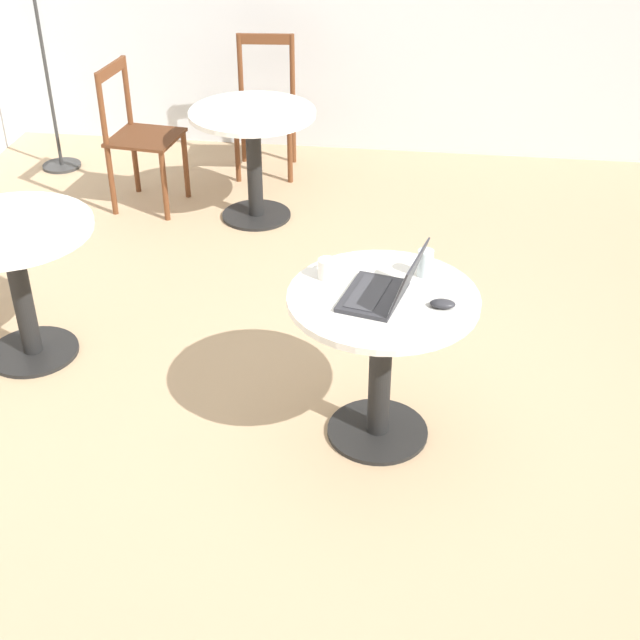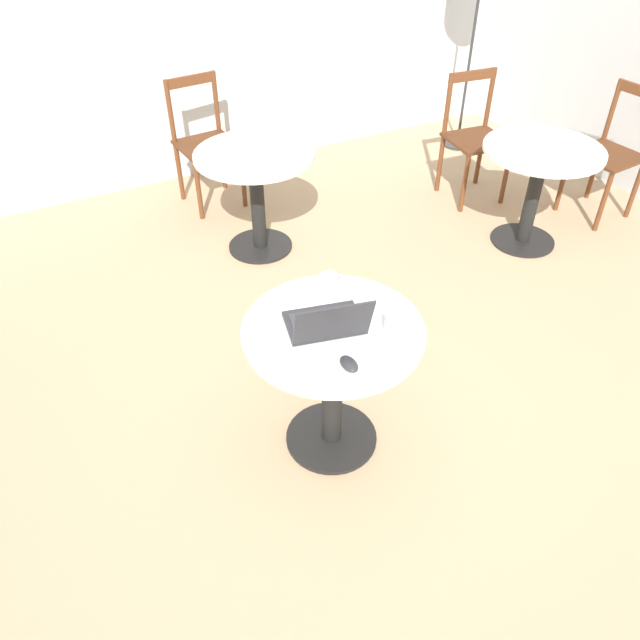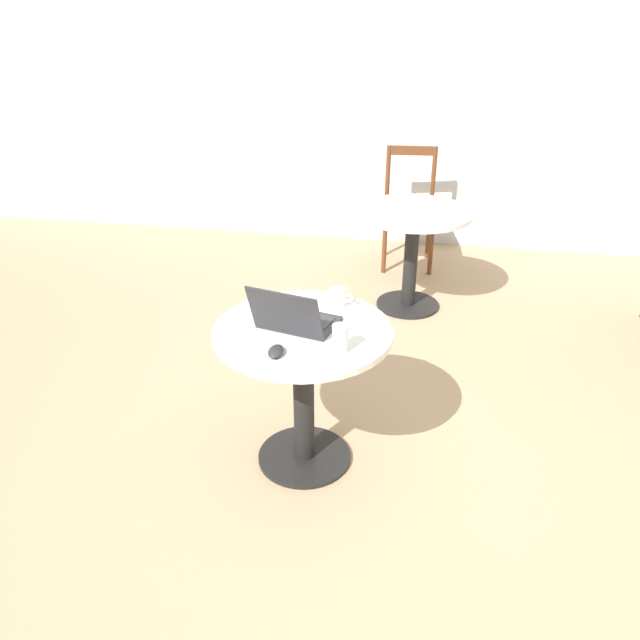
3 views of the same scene
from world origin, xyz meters
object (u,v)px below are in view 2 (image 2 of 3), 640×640
object	(u,v)px
mouse	(349,364)
mug	(330,282)
cafe_table_mid	(538,174)
cafe_table_far	(256,179)
laptop	(327,322)
chair_mid_right	(612,154)
cafe_table_near	(333,360)
chair_mid_back	(474,138)
drinking_glass	(392,326)
chair_far_back	(205,144)

from	to	relation	value
mouse	mug	world-z (taller)	mug
cafe_table_mid	mouse	size ratio (longest dim) A/B	7.76
cafe_table_far	laptop	bearing A→B (deg)	-103.58
cafe_table_mid	chair_mid_right	world-z (taller)	chair_mid_right
cafe_table_near	chair_mid_back	world-z (taller)	chair_mid_back
cafe_table_mid	drinking_glass	world-z (taller)	drinking_glass
cafe_table_mid	chair_far_back	bearing A→B (deg)	137.10
cafe_table_near	cafe_table_mid	xyz separation A→B (m)	(2.07, 0.94, 0.00)
chair_mid_back	mouse	xyz separation A→B (m)	(-2.22, -1.94, 0.26)
cafe_table_mid	drinking_glass	size ratio (longest dim) A/B	6.78
chair_mid_right	chair_mid_back	distance (m)	0.98
cafe_table_far	chair_mid_back	distance (m)	1.77
chair_far_back	mug	size ratio (longest dim) A/B	8.28
drinking_glass	chair_mid_back	bearing A→B (deg)	43.31
chair_mid_right	cafe_table_near	bearing A→B (deg)	-160.43
cafe_table_near	laptop	distance (m)	0.23
cafe_table_mid	laptop	distance (m)	2.32
chair_far_back	laptop	distance (m)	2.61
chair_far_back	laptop	world-z (taller)	laptop
cafe_table_mid	laptop	xyz separation A→B (m)	(-2.10, -0.95, 0.23)
chair_mid_back	chair_far_back	distance (m)	2.02
chair_mid_back	mouse	bearing A→B (deg)	-138.86
chair_mid_right	chair_mid_back	size ratio (longest dim) A/B	1.00
cafe_table_far	chair_mid_right	world-z (taller)	chair_mid_right
chair_mid_right	chair_far_back	distance (m)	2.96
cafe_table_far	chair_mid_back	bearing A→B (deg)	-1.49
chair_mid_back	chair_far_back	size ratio (longest dim) A/B	1.00
mug	chair_mid_right	bearing A→B (deg)	15.76
laptop	drinking_glass	size ratio (longest dim) A/B	3.29
cafe_table_mid	mouse	distance (m)	2.44
cafe_table_mid	cafe_table_near	bearing A→B (deg)	-155.49
cafe_table_near	mug	world-z (taller)	mug
cafe_table_near	drinking_glass	distance (m)	0.34
cafe_table_near	laptop	bearing A→B (deg)	-173.73
cafe_table_near	mouse	size ratio (longest dim) A/B	7.76
cafe_table_mid	laptop	size ratio (longest dim) A/B	2.06
laptop	mug	size ratio (longest dim) A/B	3.37
chair_mid_back	laptop	distance (m)	2.79
cafe_table_mid	chair_far_back	xyz separation A→B (m)	(-1.74, 1.62, -0.06)
drinking_glass	cafe_table_near	bearing A→B (deg)	139.78
chair_mid_back	mouse	world-z (taller)	chair_mid_back
cafe_table_near	cafe_table_mid	world-z (taller)	same
chair_mid_back	mug	world-z (taller)	chair_mid_back
chair_mid_back	mug	xyz separation A→B (m)	(-2.04, -1.46, 0.28)
cafe_table_far	mug	xyz separation A→B (m)	(-0.28, -1.51, 0.23)
chair_mid_back	mug	size ratio (longest dim) A/B	8.28
drinking_glass	laptop	bearing A→B (deg)	144.91
cafe_table_near	cafe_table_far	xyz separation A→B (m)	(0.39, 1.75, 0.00)
cafe_table_far	mouse	size ratio (longest dim) A/B	7.76
cafe_table_far	chair_mid_right	xyz separation A→B (m)	(2.46, -0.73, -0.06)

